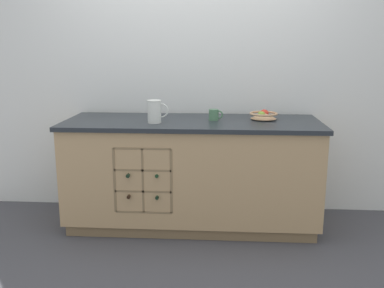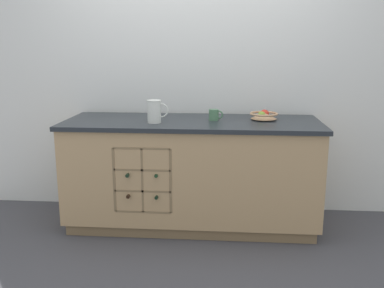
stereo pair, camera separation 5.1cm
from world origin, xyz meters
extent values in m
plane|color=#424247|center=(0.00, 0.00, 0.00)|extent=(14.00, 14.00, 0.00)
cube|color=silver|center=(0.00, 0.43, 1.27)|extent=(4.43, 0.06, 2.55)
cube|color=olive|center=(0.00, 0.00, 0.04)|extent=(1.97, 0.66, 0.09)
cube|color=tan|center=(0.00, 0.00, 0.47)|extent=(2.03, 0.72, 0.76)
cube|color=#23282D|center=(0.00, 0.00, 0.87)|extent=(2.07, 0.76, 0.03)
cube|color=olive|center=(-0.35, -0.26, 0.48)|extent=(0.43, 0.01, 0.50)
cube|color=olive|center=(-0.57, -0.31, 0.48)|extent=(0.02, 0.10, 0.50)
cube|color=olive|center=(-0.13, -0.31, 0.48)|extent=(0.02, 0.10, 0.50)
cube|color=olive|center=(-0.35, -0.31, 0.23)|extent=(0.43, 0.10, 0.02)
cube|color=olive|center=(-0.35, -0.31, 0.40)|extent=(0.43, 0.10, 0.02)
cube|color=olive|center=(-0.35, -0.31, 0.57)|extent=(0.43, 0.10, 0.02)
cube|color=olive|center=(-0.35, -0.31, 0.73)|extent=(0.43, 0.10, 0.02)
cube|color=olive|center=(-0.35, -0.31, 0.48)|extent=(0.02, 0.10, 0.50)
cylinder|color=black|center=(-0.46, -0.19, 0.36)|extent=(0.07, 0.21, 0.07)
cylinder|color=black|center=(-0.46, -0.34, 0.36)|extent=(0.03, 0.09, 0.03)
cylinder|color=black|center=(-0.24, -0.19, 0.36)|extent=(0.07, 0.21, 0.07)
cylinder|color=black|center=(-0.24, -0.34, 0.36)|extent=(0.03, 0.09, 0.03)
cylinder|color=black|center=(-0.46, -0.22, 0.53)|extent=(0.07, 0.18, 0.07)
cylinder|color=black|center=(-0.46, -0.35, 0.53)|extent=(0.03, 0.08, 0.03)
cylinder|color=#19381E|center=(-0.24, -0.18, 0.53)|extent=(0.07, 0.20, 0.07)
cylinder|color=#19381E|center=(-0.24, -0.33, 0.53)|extent=(0.03, 0.09, 0.03)
cylinder|color=tan|center=(0.58, 0.09, 0.89)|extent=(0.10, 0.10, 0.01)
cone|color=tan|center=(0.58, 0.09, 0.92)|extent=(0.21, 0.21, 0.05)
torus|color=tan|center=(0.58, 0.09, 0.94)|extent=(0.23, 0.23, 0.02)
sphere|color=red|center=(0.59, 0.12, 0.93)|extent=(0.07, 0.07, 0.07)
sphere|color=#7FA838|center=(0.56, 0.07, 0.93)|extent=(0.06, 0.06, 0.06)
cylinder|color=silver|center=(-0.29, -0.13, 0.98)|extent=(0.11, 0.11, 0.18)
torus|color=silver|center=(-0.29, -0.13, 1.07)|extent=(0.11, 0.11, 0.01)
torus|color=silver|center=(-0.23, -0.13, 0.99)|extent=(0.11, 0.01, 0.11)
cylinder|color=#4C7A56|center=(0.18, 0.03, 0.93)|extent=(0.08, 0.08, 0.09)
torus|color=#4C7A56|center=(0.22, 0.03, 0.94)|extent=(0.07, 0.01, 0.07)
camera|label=1|loc=(0.23, -3.42, 1.48)|focal=40.00mm
camera|label=2|loc=(0.28, -3.41, 1.48)|focal=40.00mm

